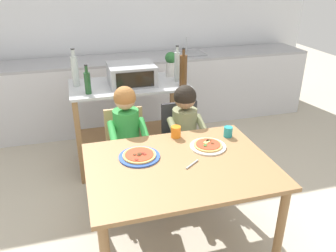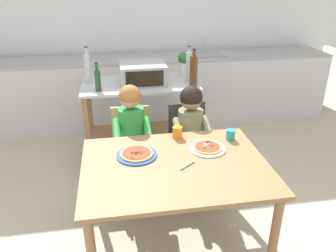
{
  "view_description": "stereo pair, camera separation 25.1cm",
  "coord_description": "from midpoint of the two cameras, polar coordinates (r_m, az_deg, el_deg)",
  "views": [
    {
      "loc": [
        -0.62,
        -1.89,
        1.95
      ],
      "look_at": [
        0.0,
        0.3,
        0.88
      ],
      "focal_mm": 36.14,
      "sensor_mm": 36.0,
      "label": 1
    },
    {
      "loc": [
        -0.38,
        -1.95,
        1.95
      ],
      "look_at": [
        0.0,
        0.3,
        0.88
      ],
      "focal_mm": 36.14,
      "sensor_mm": 36.0,
      "label": 2
    }
  ],
  "objects": [
    {
      "name": "ground_plane",
      "position": [
        3.61,
        -5.42,
        -7.62
      ],
      "size": [
        11.08,
        11.08,
        0.0
      ],
      "primitive_type": "plane",
      "color": "#B7AD99"
    },
    {
      "name": "back_wall_tiled",
      "position": [
        4.74,
        -10.14,
        17.55
      ],
      "size": [
        5.54,
        0.12,
        2.7
      ],
      "color": "silver",
      "rests_on": "ground"
    },
    {
      "name": "kitchen_counter",
      "position": [
        4.55,
        -8.68,
        5.67
      ],
      "size": [
        4.98,
        0.6,
        1.1
      ],
      "color": "silver",
      "rests_on": "ground"
    },
    {
      "name": "kitchen_island_cart",
      "position": [
        3.53,
        -8.46,
        2.52
      ],
      "size": [
        1.16,
        0.63,
        0.89
      ],
      "color": "#B7BABF",
      "rests_on": "ground"
    },
    {
      "name": "toaster_oven",
      "position": [
        3.4,
        -8.31,
        8.62
      ],
      "size": [
        0.45,
        0.41,
        0.2
      ],
      "color": "#999BA0",
      "rests_on": "kitchen_island_cart"
    },
    {
      "name": "bottle_brown_beer",
      "position": [
        3.44,
        -0.59,
        10.05
      ],
      "size": [
        0.05,
        0.05,
        0.36
      ],
      "color": "#ADB7B2",
      "rests_on": "kitchen_island_cart"
    },
    {
      "name": "bottle_clear_vinegar",
      "position": [
        3.2,
        -15.65,
        7.11
      ],
      "size": [
        0.06,
        0.06,
        0.27
      ],
      "color": "#1E4723",
      "rests_on": "kitchen_island_cart"
    },
    {
      "name": "bottle_squat_spirits",
      "position": [
        3.44,
        -17.48,
        8.92
      ],
      "size": [
        0.07,
        0.07,
        0.37
      ],
      "color": "#ADB7B2",
      "rests_on": "kitchen_island_cart"
    },
    {
      "name": "bottle_tall_green_wine",
      "position": [
        3.3,
        0.39,
        9.37
      ],
      "size": [
        0.07,
        0.07,
        0.37
      ],
      "color": "#4C2D14",
      "rests_on": "kitchen_island_cart"
    },
    {
      "name": "potted_herb_plant",
      "position": [
        3.61,
        -1.56,
        10.53
      ],
      "size": [
        0.12,
        0.12,
        0.26
      ],
      "color": "beige",
      "rests_on": "kitchen_island_cart"
    },
    {
      "name": "dining_table",
      "position": [
        2.38,
        -1.06,
        -8.36
      ],
      "size": [
        1.27,
        0.95,
        0.73
      ],
      "color": "olive",
      "rests_on": "ground"
    },
    {
      "name": "dining_chair_left",
      "position": [
        3.08,
        -9.33,
        -3.59
      ],
      "size": [
        0.36,
        0.36,
        0.81
      ],
      "color": "tan",
      "rests_on": "ground"
    },
    {
      "name": "dining_chair_right",
      "position": [
        3.17,
        0.11,
        -2.39
      ],
      "size": [
        0.36,
        0.36,
        0.81
      ],
      "color": "#333338",
      "rests_on": "ground"
    },
    {
      "name": "child_in_green_shirt",
      "position": [
        2.89,
        -9.29,
        -1.32
      ],
      "size": [
        0.32,
        0.42,
        1.05
      ],
      "color": "#424C6B",
      "rests_on": "ground"
    },
    {
      "name": "child_in_olive_shirt",
      "position": [
        2.98,
        0.74,
        -0.24
      ],
      "size": [
        0.32,
        0.42,
        1.01
      ],
      "color": "#424C6B",
      "rests_on": "ground"
    },
    {
      "name": "pizza_plate_blue_rimmed",
      "position": [
        2.42,
        -7.84,
        -5.1
      ],
      "size": [
        0.29,
        0.29,
        0.03
      ],
      "color": "#3356B7",
      "rests_on": "dining_table"
    },
    {
      "name": "pizza_plate_white",
      "position": [
        2.53,
        3.95,
        -3.41
      ],
      "size": [
        0.27,
        0.27,
        0.03
      ],
      "color": "white",
      "rests_on": "dining_table"
    },
    {
      "name": "drinking_cup_teal",
      "position": [
        2.69,
        7.49,
        -1.04
      ],
      "size": [
        0.07,
        0.07,
        0.08
      ],
      "primitive_type": "cylinder",
      "color": "teal",
      "rests_on": "dining_table"
    },
    {
      "name": "drinking_cup_orange",
      "position": [
        2.66,
        -1.37,
        -1.05
      ],
      "size": [
        0.08,
        0.08,
        0.09
      ],
      "primitive_type": "cylinder",
      "color": "orange",
      "rests_on": "dining_table"
    },
    {
      "name": "serving_spoon",
      "position": [
        2.31,
        1.0,
        -6.53
      ],
      "size": [
        0.12,
        0.09,
        0.01
      ],
      "primitive_type": "cylinder",
      "rotation": [
        0.0,
        1.57,
        0.64
      ],
      "color": "#B7BABF",
      "rests_on": "dining_table"
    }
  ]
}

